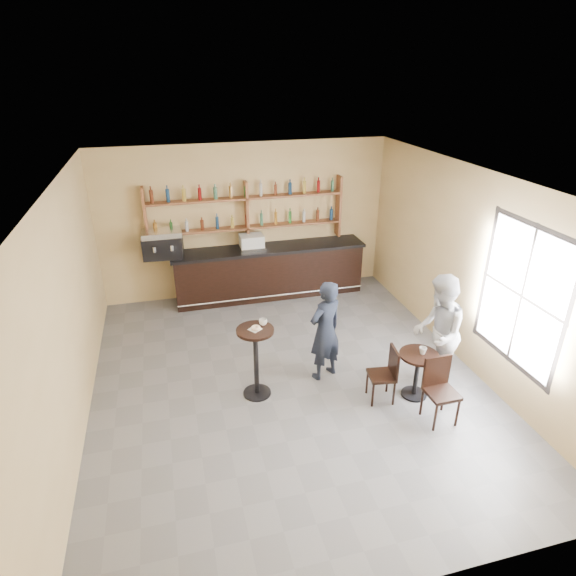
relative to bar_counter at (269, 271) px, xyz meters
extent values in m
plane|color=slate|center=(-0.40, -3.15, -0.55)|extent=(7.00, 7.00, 0.00)
plane|color=white|center=(-0.40, -3.15, 2.65)|extent=(7.00, 7.00, 0.00)
plane|color=tan|center=(-0.40, 0.35, 1.05)|extent=(7.00, 0.00, 7.00)
plane|color=tan|center=(-0.40, -6.65, 1.05)|extent=(7.00, 0.00, 7.00)
plane|color=tan|center=(-3.40, -3.15, 1.05)|extent=(0.00, 7.00, 7.00)
plane|color=tan|center=(2.60, -3.15, 1.05)|extent=(0.00, 7.00, 7.00)
plane|color=white|center=(2.59, -4.35, 1.15)|extent=(0.00, 2.00, 2.00)
cube|color=white|center=(-0.95, -3.34, 0.59)|extent=(0.22, 0.22, 0.00)
torus|color=#BF7C46|center=(-0.94, -3.35, 0.61)|extent=(0.17, 0.17, 0.05)
imported|color=white|center=(-0.81, -3.24, 0.63)|extent=(0.13, 0.13, 0.09)
imported|color=black|center=(0.19, -3.14, 0.28)|extent=(0.72, 0.61, 1.66)
imported|color=white|center=(1.41, -3.98, 0.24)|extent=(0.13, 0.13, 0.10)
imported|color=#A6A7AC|center=(1.74, -3.79, 0.37)|extent=(1.06, 1.13, 1.85)
camera|label=1|loc=(-2.02, -9.25, 4.06)|focal=30.00mm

